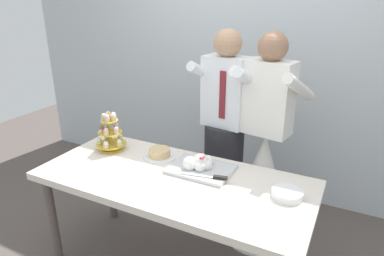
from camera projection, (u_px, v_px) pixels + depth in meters
The scene contains 8 objects.
rear_wall at pixel (249, 45), 3.19m from camera, with size 5.20×0.10×2.90m, color silver.
dessert_table at pixel (173, 187), 2.27m from camera, with size 1.80×0.80×0.78m.
cupcake_stand at pixel (110, 134), 2.59m from camera, with size 0.23×0.23×0.31m.
main_cake_tray at pixel (200, 165), 2.31m from camera, with size 0.43×0.31×0.13m.
plate_stack at pixel (287, 194), 2.00m from camera, with size 0.18×0.19×0.04m.
round_cake at pixel (160, 154), 2.50m from camera, with size 0.24×0.24×0.06m.
person_groom at pixel (224, 145), 2.79m from camera, with size 0.52×0.54×1.66m.
person_bride at pixel (262, 173), 2.69m from camera, with size 0.57×0.56×1.66m.
Camera 1 is at (1.01, -1.70, 1.88)m, focal length 32.16 mm.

